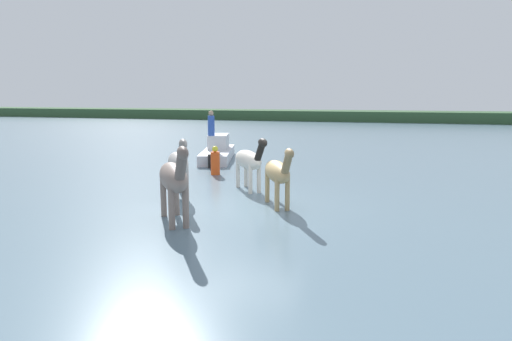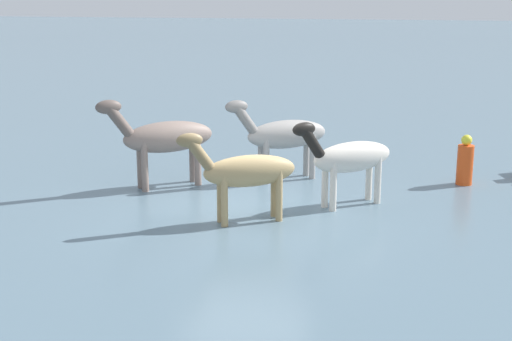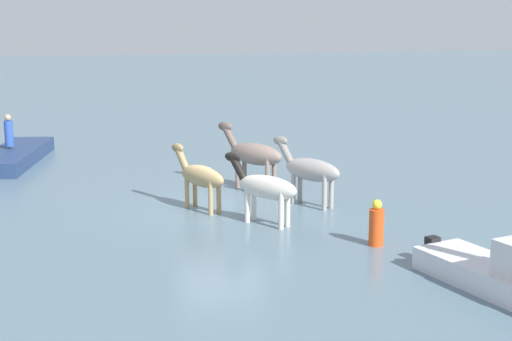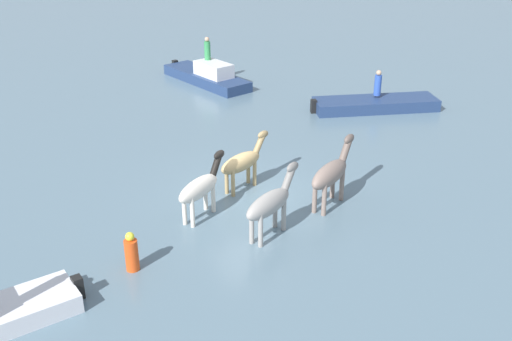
# 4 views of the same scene
# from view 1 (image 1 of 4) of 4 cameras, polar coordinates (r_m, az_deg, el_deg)

# --- Properties ---
(ground_plane) EXTENTS (161.71, 161.71, 0.00)m
(ground_plane) POSITION_cam_1_polar(r_m,az_deg,el_deg) (12.60, 0.05, -4.62)
(ground_plane) COLOR slate
(distant_shoreline) EXTENTS (145.54, 6.00, 2.40)m
(distant_shoreline) POSITION_cam_1_polar(r_m,az_deg,el_deg) (55.79, 12.40, 6.30)
(distant_shoreline) COLOR #315231
(distant_shoreline) RESTS_ON ground_plane
(horse_gray_outer) EXTENTS (1.77, 2.05, 1.83)m
(horse_gray_outer) POSITION_cam_1_polar(r_m,az_deg,el_deg) (14.46, -0.91, 1.32)
(horse_gray_outer) COLOR silver
(horse_gray_outer) RESTS_ON ground_plane
(horse_rear_stallion) EXTENTS (1.88, 2.35, 2.04)m
(horse_rear_stallion) POSITION_cam_1_polar(r_m,az_deg,el_deg) (10.93, -10.54, -0.98)
(horse_rear_stallion) COLOR gray
(horse_rear_stallion) RESTS_ON ground_plane
(horse_pinto_flank) EXTENTS (1.42, 2.19, 1.79)m
(horse_pinto_flank) POSITION_cam_1_polar(r_m,az_deg,el_deg) (12.35, 2.84, -0.25)
(horse_pinto_flank) COLOR tan
(horse_pinto_flank) RESTS_ON ground_plane
(horse_mid_herd) EXTENTS (1.68, 2.28, 1.93)m
(horse_mid_herd) POSITION_cam_1_polar(r_m,az_deg,el_deg) (13.61, -9.98, 0.87)
(horse_mid_herd) COLOR #9E9993
(horse_mid_herd) RESTS_ON ground_plane
(boat_dinghy_port) EXTENTS (2.45, 4.95, 1.34)m
(boat_dinghy_port) POSITION_cam_1_polar(r_m,az_deg,el_deg) (21.68, -4.95, 2.25)
(boat_dinghy_port) COLOR silver
(boat_dinghy_port) RESTS_ON ground_plane
(person_watcher_seated) EXTENTS (0.32, 0.32, 1.19)m
(person_watcher_seated) POSITION_cam_1_polar(r_m,az_deg,el_deg) (21.32, -5.80, 5.96)
(person_watcher_seated) COLOR #2D51B2
(person_watcher_seated) RESTS_ON boat_dinghy_port
(buoy_channel_marker) EXTENTS (0.36, 0.36, 1.14)m
(buoy_channel_marker) POSITION_cam_1_polar(r_m,az_deg,el_deg) (17.54, -5.28, 1.12)
(buoy_channel_marker) COLOR #E54C19
(buoy_channel_marker) RESTS_ON ground_plane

